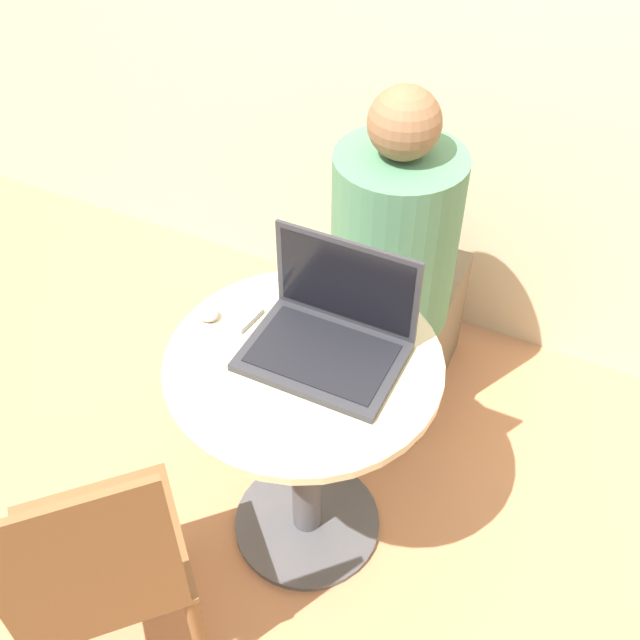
{
  "coord_description": "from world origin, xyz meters",
  "views": [
    {
      "loc": [
        0.58,
        -1.1,
        2.08
      ],
      "look_at": [
        0.02,
        0.05,
        0.85
      ],
      "focal_mm": 42.0,
      "sensor_mm": 36.0,
      "label": 1
    }
  ],
  "objects_px": {
    "laptop": "(330,332)",
    "person_seated": "(396,286)",
    "cell_phone": "(245,318)",
    "chair_empty": "(100,572)"
  },
  "relations": [
    {
      "from": "cell_phone",
      "to": "chair_empty",
      "type": "relative_size",
      "value": 0.11
    },
    {
      "from": "chair_empty",
      "to": "laptop",
      "type": "bearing_deg",
      "value": 65.8
    },
    {
      "from": "laptop",
      "to": "chair_empty",
      "type": "height_order",
      "value": "laptop"
    },
    {
      "from": "laptop",
      "to": "person_seated",
      "type": "height_order",
      "value": "person_seated"
    },
    {
      "from": "laptop",
      "to": "person_seated",
      "type": "relative_size",
      "value": 0.31
    },
    {
      "from": "laptop",
      "to": "chair_empty",
      "type": "distance_m",
      "value": 0.77
    },
    {
      "from": "person_seated",
      "to": "laptop",
      "type": "bearing_deg",
      "value": -87.1
    },
    {
      "from": "laptop",
      "to": "cell_phone",
      "type": "distance_m",
      "value": 0.24
    },
    {
      "from": "cell_phone",
      "to": "chair_empty",
      "type": "xyz_separation_m",
      "value": [
        -0.05,
        -0.63,
        -0.29
      ]
    },
    {
      "from": "cell_phone",
      "to": "person_seated",
      "type": "relative_size",
      "value": 0.08
    }
  ]
}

